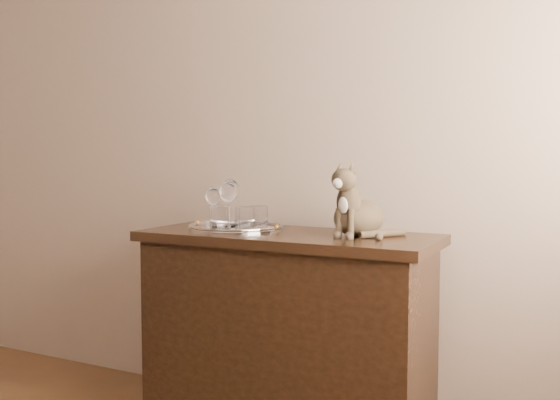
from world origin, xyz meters
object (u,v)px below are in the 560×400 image
Objects in this scene: sideboard at (287,336)px; wine_glass_a at (230,202)px; tray at (236,228)px; cat at (359,199)px; tumbler_b at (220,218)px; tumbler_c at (258,216)px; wine_glass_c at (213,206)px; wine_glass_d at (228,204)px; tumbler_a at (245,218)px.

wine_glass_a is (-0.32, 0.08, 0.53)m from sideboard.
cat is (0.55, 0.01, 0.14)m from tray.
tumbler_b is 1.05× the size of tumbler_c.
cat reaches higher than wine_glass_c.
sideboard is 0.64m from cat.
tray is 1.98× the size of wine_glass_a.
wine_glass_c is at bearing -167.95° from tumbler_c.
wine_glass_d reaches higher than tumbler_c.
wine_glass_d is at bearing -170.46° from tumbler_c.
cat reaches higher than tumbler_c.
cat is (0.29, 0.04, 0.57)m from sideboard.
tray reaches higher than sideboard.
wine_glass_d is 0.13m from tumbler_b.
sideboard is 0.64m from wine_glass_c.
sideboard is 12.51× the size of tumbler_b.
tumbler_b is at bearing -96.77° from tray.
cat is (0.66, 0.02, 0.05)m from wine_glass_c.
tumbler_b is (0.10, -0.10, -0.04)m from wine_glass_c.
tray is 0.12m from tumbler_a.
sideboard is at bearing -3.03° from wine_glass_c.
tumbler_b is (-0.27, -0.08, 0.48)m from sideboard.
tray is 0.56m from cat.
wine_glass_d is 0.15m from tumbler_c.
tray is 2.36× the size of wine_glass_c.
tumbler_a is at bearing -39.57° from wine_glass_a.
wine_glass_d is at bearing 17.04° from wine_glass_c.
wine_glass_d reaches higher than tumbler_a.
wine_glass_a is at bearing -172.65° from cat.
tray is at bearing -19.36° from wine_glass_d.
wine_glass_c is 0.15m from tumbler_b.
tumbler_c is (0.09, 0.04, 0.05)m from tray.
tumbler_c is at bearing -171.74° from cat.
tumbler_b is (0.05, -0.16, -0.05)m from wine_glass_a.
tray is at bearing 142.21° from tumbler_a.
sideboard is 0.61m from wine_glass_d.
sideboard is at bearing -20.30° from tumbler_c.
tumbler_c is (0.13, 0.02, -0.05)m from wine_glass_d.
sideboard is at bearing -14.08° from wine_glass_a.
wine_glass_a is 0.61m from cat.
wine_glass_a is 2.22× the size of tumbler_c.
tumbler_a is at bearing -166.31° from sideboard.
wine_glass_c is 0.66m from cat.
tumbler_c is (0.00, 0.10, -0.00)m from tumbler_a.
wine_glass_a is at bearing 107.88° from tumbler_b.
sideboard is at bearing 16.72° from tumbler_b.
cat is at bearing 1.55° from wine_glass_c.
wine_glass_c is at bearing 135.17° from tumbler_b.
wine_glass_a is 0.08m from wine_glass_c.
wine_glass_d is at bearing -168.85° from cat.
tumbler_a reaches higher than tumbler_c.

